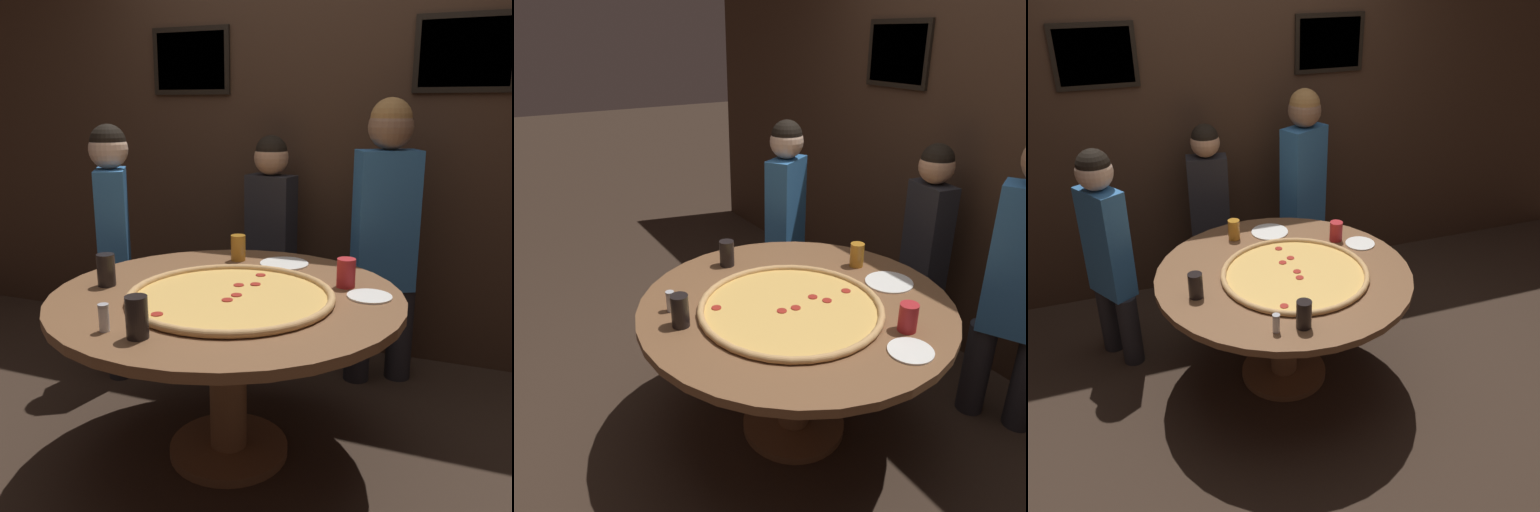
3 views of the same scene
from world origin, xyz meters
The scene contains 14 objects.
ground_plane centered at (0.00, 0.00, 0.00)m, with size 24.00×24.00×0.00m, color #38281E.
back_wall centered at (0.00, 1.32, 1.30)m, with size 6.40×0.08×2.60m.
dining_table centered at (0.00, 0.00, 0.59)m, with size 1.45×1.45×0.74m.
giant_pizza centered at (0.04, -0.06, 0.75)m, with size 0.83×0.83×0.03m.
drink_cup_front_edge centered at (-0.09, -0.53, 0.81)m, with size 0.08×0.08×0.14m, color black.
drink_cup_far_right centered at (0.44, 0.26, 0.80)m, with size 0.08×0.08×0.12m, color #B22328.
drink_cup_far_left centered at (-0.52, -0.09, 0.81)m, with size 0.08×0.08×0.14m, color black.
drink_cup_beside_pizza centered at (-0.16, 0.49, 0.80)m, with size 0.07×0.07×0.13m, color #BC7A23.
white_plate_far_back centered at (0.08, 0.50, 0.74)m, with size 0.24×0.24×0.01m, color white.
white_plate_right_side centered at (0.56, 0.16, 0.74)m, with size 0.18×0.18×0.01m, color white.
condiment_shaker centered at (-0.22, -0.52, 0.79)m, with size 0.04×0.04×0.10m.
diner_far_right centered at (-0.92, 0.54, 0.79)m, with size 0.29×0.36×1.39m.
diner_side_right centered at (-0.19, 1.05, 0.75)m, with size 0.34×0.20×1.32m.
diner_far_left centered at (0.49, 0.95, 0.87)m, with size 0.40×0.30×1.53m.
Camera 1 is at (0.92, -2.03, 1.49)m, focal length 40.00 mm.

